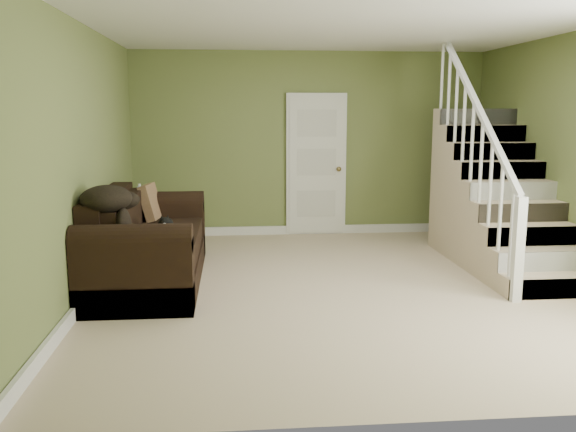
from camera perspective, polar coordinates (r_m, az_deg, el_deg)
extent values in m
cube|color=#CAB292|center=(6.30, 5.03, -6.61)|extent=(5.00, 5.50, 0.01)
cube|color=white|center=(6.09, 5.42, 17.54)|extent=(5.00, 5.50, 0.01)
cube|color=olive|center=(8.77, 1.98, 6.73)|extent=(5.00, 0.04, 2.60)
cube|color=olive|center=(3.41, 13.51, 1.39)|extent=(5.00, 0.04, 2.60)
cube|color=olive|center=(6.13, -18.55, 4.84)|extent=(0.04, 5.50, 2.60)
cube|color=white|center=(8.90, 1.96, -1.28)|extent=(5.00, 0.04, 0.12)
cube|color=white|center=(6.34, -17.66, -6.38)|extent=(0.04, 5.50, 0.12)
cube|color=white|center=(7.14, 25.04, -5.05)|extent=(0.04, 5.50, 0.12)
cube|color=white|center=(8.77, 2.65, 4.83)|extent=(0.86, 0.05, 2.02)
cube|color=white|center=(8.75, 2.67, 4.75)|extent=(0.78, 0.04, 1.96)
sphere|color=olive|center=(8.76, 4.78, 4.40)|extent=(0.07, 0.07, 0.07)
cube|color=#CAB292|center=(6.51, 23.51, -5.96)|extent=(1.00, 0.27, 0.20)
cylinder|color=white|center=(6.18, 20.20, -1.30)|extent=(0.04, 0.04, 0.90)
cube|color=#CAB292|center=(6.71, 22.47, -4.53)|extent=(1.00, 0.27, 0.40)
cylinder|color=white|center=(6.39, 19.28, 0.92)|extent=(0.04, 0.04, 0.90)
cube|color=#CAB292|center=(6.92, 21.50, -3.19)|extent=(1.00, 0.27, 0.60)
cylinder|color=white|center=(6.61, 18.42, 3.00)|extent=(0.04, 0.04, 0.90)
cube|color=#CAB292|center=(7.14, 20.59, -1.93)|extent=(1.00, 0.27, 0.80)
cylinder|color=white|center=(6.84, 17.61, 4.95)|extent=(0.04, 0.04, 0.90)
cube|color=#CAB292|center=(7.36, 19.74, -0.75)|extent=(1.00, 0.27, 1.00)
cylinder|color=white|center=(7.07, 16.86, 6.76)|extent=(0.04, 0.04, 0.90)
cube|color=#CAB292|center=(7.58, 18.93, 0.37)|extent=(1.00, 0.27, 1.20)
cylinder|color=white|center=(7.32, 16.14, 8.46)|extent=(0.04, 0.04, 0.90)
cube|color=#CAB292|center=(7.81, 18.18, 1.42)|extent=(1.00, 0.27, 1.40)
cylinder|color=white|center=(7.57, 15.47, 10.04)|extent=(0.04, 0.04, 0.90)
cube|color=#CAB292|center=(8.05, 17.46, 2.41)|extent=(1.00, 0.27, 1.60)
cylinder|color=white|center=(7.83, 14.84, 11.52)|extent=(0.04, 0.04, 0.90)
cube|color=#CAB292|center=(8.28, 16.79, 3.35)|extent=(1.00, 0.27, 1.80)
cylinder|color=white|center=(8.09, 14.24, 12.90)|extent=(0.04, 0.04, 0.90)
cube|color=white|center=(6.08, 20.73, -2.97)|extent=(0.09, 0.09, 1.00)
cube|color=white|center=(7.07, 17.04, 10.40)|extent=(0.06, 2.46, 1.84)
cube|color=black|center=(6.60, -12.73, -4.83)|extent=(1.04, 2.41, 0.27)
cube|color=black|center=(6.52, -11.86, -2.64)|extent=(0.79, 1.82, 0.24)
cube|color=black|center=(5.53, -14.24, -5.60)|extent=(1.04, 0.27, 0.68)
cube|color=black|center=(7.58, -11.75, -1.30)|extent=(1.04, 0.27, 0.68)
cylinder|color=black|center=(5.45, -14.39, -2.16)|extent=(1.04, 0.27, 0.27)
cylinder|color=black|center=(7.53, -11.84, 1.23)|extent=(1.04, 0.27, 0.27)
cube|color=black|center=(6.56, -16.44, -0.86)|extent=(0.22, 1.86, 0.69)
cube|color=black|center=(6.52, -15.01, -0.08)|extent=(0.15, 1.79, 0.38)
cube|color=black|center=(7.74, -13.69, -1.25)|extent=(0.68, 0.68, 0.65)
cylinder|color=silver|center=(7.62, -14.54, 1.80)|extent=(0.06, 0.06, 0.20)
cylinder|color=blue|center=(7.62, -14.54, 1.80)|extent=(0.07, 0.07, 0.05)
cylinder|color=white|center=(7.61, -14.58, 2.65)|extent=(0.03, 0.03, 0.03)
cylinder|color=silver|center=(7.64, -13.28, 1.87)|extent=(0.06, 0.06, 0.20)
cylinder|color=blue|center=(7.64, -13.28, 1.87)|extent=(0.07, 0.07, 0.05)
cylinder|color=white|center=(7.63, -13.31, 2.72)|extent=(0.03, 0.03, 0.03)
cylinder|color=silver|center=(7.78, -13.70, 1.99)|extent=(0.06, 0.06, 0.20)
cylinder|color=blue|center=(7.78, -13.70, 1.99)|extent=(0.07, 0.07, 0.05)
cylinder|color=white|center=(7.77, -13.74, 2.83)|extent=(0.03, 0.03, 0.03)
ellipsoid|color=black|center=(6.53, -11.38, -0.83)|extent=(0.18, 0.30, 0.16)
ellipsoid|color=white|center=(6.46, -11.43, -1.19)|extent=(0.10, 0.13, 0.08)
sphere|color=black|center=(6.37, -11.54, -0.59)|extent=(0.11, 0.11, 0.11)
ellipsoid|color=white|center=(6.33, -11.57, -0.83)|extent=(0.06, 0.05, 0.05)
cone|color=black|center=(6.37, -11.81, -0.09)|extent=(0.04, 0.05, 0.05)
cone|color=black|center=(6.36, -11.28, -0.08)|extent=(0.04, 0.05, 0.05)
cylinder|color=black|center=(6.64, -10.58, -1.15)|extent=(0.10, 0.22, 0.03)
ellipsoid|color=gold|center=(6.19, -11.89, -1.92)|extent=(0.07, 0.19, 0.05)
cube|color=#533521|center=(7.31, -12.72, 1.29)|extent=(0.25, 0.44, 0.43)
ellipsoid|color=black|center=(5.81, -16.66, 1.55)|extent=(0.62, 0.71, 0.25)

